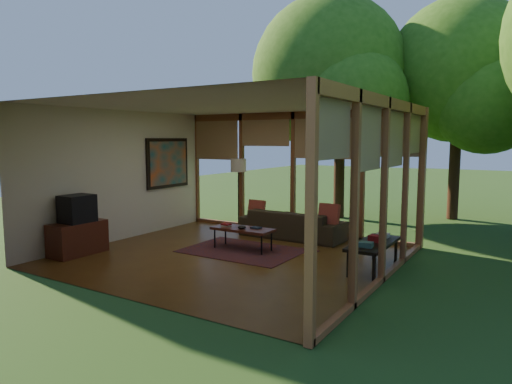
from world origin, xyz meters
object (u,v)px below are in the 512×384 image
Objects in this scene: floor_lamp at (238,169)px; coffee_table at (243,230)px; sofa at (288,224)px; television at (77,209)px; media_cabinet at (78,238)px; side_console at (370,244)px.

floor_lamp is 2.30m from coffee_table.
sofa is 1.23× the size of floor_lamp.
media_cabinet is at bearing 180.00° from television.
sofa is 1.45m from coffee_table.
television is (-2.58, -3.31, 0.55)m from sofa.
sofa is 1.45× the size of side_console.
coffee_table is at bearing -54.00° from floor_lamp.
floor_lamp reaches higher than media_cabinet.
side_console is at bearing 21.09° from television.
side_console reaches higher than coffee_table.
television reaches higher than media_cabinet.
coffee_table is (2.37, 1.88, -0.46)m from television.
media_cabinet reaches higher than sofa.
floor_lamp reaches higher than coffee_table.
side_console is at bearing 21.01° from media_cabinet.
television reaches higher than coffee_table.
media_cabinet is (-2.60, -3.31, 0.00)m from sofa.
television is 3.77m from floor_lamp.
floor_lamp is (1.16, 3.54, 0.56)m from television.
media_cabinet is 5.22m from side_console.
floor_lamp reaches higher than side_console.
television is at bearing 52.60° from sofa.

